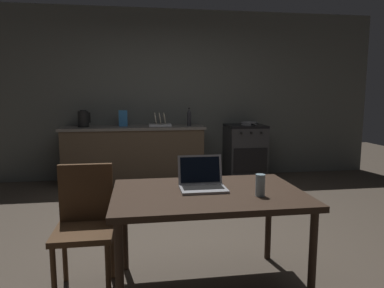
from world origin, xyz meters
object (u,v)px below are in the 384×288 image
at_px(electric_kettle, 83,119).
at_px(cereal_box, 123,118).
at_px(laptop, 202,182).
at_px(bottle, 189,117).
at_px(frying_pan, 249,123).
at_px(dining_table, 208,201).
at_px(dish_rack, 160,123).
at_px(chair, 85,219).
at_px(stove_oven, 245,152).
at_px(drinking_glass, 260,185).

distance_m(electric_kettle, cereal_box, 0.59).
distance_m(laptop, cereal_box, 3.18).
relative_size(bottle, frying_pan, 0.63).
relative_size(dining_table, dish_rack, 3.81).
relative_size(electric_kettle, bottle, 0.90).
height_order(electric_kettle, cereal_box, electric_kettle).
bearing_deg(chair, dining_table, 2.89).
distance_m(stove_oven, dining_table, 3.39).
bearing_deg(frying_pan, bottle, -178.70).
xyz_separation_m(stove_oven, bottle, (-0.92, -0.05, 0.58)).
distance_m(dining_table, electric_kettle, 3.42).
xyz_separation_m(dining_table, drinking_glass, (0.31, -0.16, 0.14)).
bearing_deg(bottle, electric_kettle, 178.21).
distance_m(chair, cereal_box, 3.05).
distance_m(bottle, dish_rack, 0.46).
bearing_deg(dining_table, stove_oven, 68.45).
xyz_separation_m(dining_table, laptop, (-0.03, 0.07, 0.11)).
relative_size(stove_oven, drinking_glass, 6.12).
bearing_deg(electric_kettle, cereal_box, 1.95).
relative_size(laptop, bottle, 1.14).
bearing_deg(laptop, electric_kettle, 126.46).
height_order(stove_oven, cereal_box, cereal_box).
distance_m(electric_kettle, bottle, 1.60).
height_order(electric_kettle, drinking_glass, electric_kettle).
xyz_separation_m(stove_oven, dining_table, (-1.24, -3.15, 0.20)).
distance_m(cereal_box, dish_rack, 0.57).
height_order(dining_table, laptop, laptop).
bearing_deg(bottle, dish_rack, 173.68).
bearing_deg(laptop, cereal_box, 116.46).
xyz_separation_m(laptop, drinking_glass, (0.34, -0.23, 0.03)).
height_order(dining_table, chair, chair).
relative_size(stove_oven, laptop, 2.77).
xyz_separation_m(frying_pan, drinking_glass, (-0.98, -3.28, -0.13)).
height_order(dining_table, bottle, bottle).
bearing_deg(stove_oven, cereal_box, 179.34).
relative_size(dining_table, laptop, 4.05).
xyz_separation_m(stove_oven, frying_pan, (0.05, -0.03, 0.47)).
distance_m(stove_oven, chair, 3.64).
relative_size(frying_pan, dish_rack, 1.30).
bearing_deg(electric_kettle, laptop, -67.85).
distance_m(electric_kettle, drinking_glass, 3.68).
bearing_deg(chair, bottle, 82.25).
relative_size(electric_kettle, drinking_glass, 1.75).
xyz_separation_m(stove_oven, electric_kettle, (-2.52, 0.00, 0.56)).
distance_m(dining_table, laptop, 0.14).
distance_m(stove_oven, cereal_box, 2.02).
xyz_separation_m(bottle, frying_pan, (0.98, 0.02, -0.11)).
height_order(cereal_box, dish_rack, cereal_box).
distance_m(chair, electric_kettle, 3.06).
relative_size(electric_kettle, cereal_box, 1.03).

